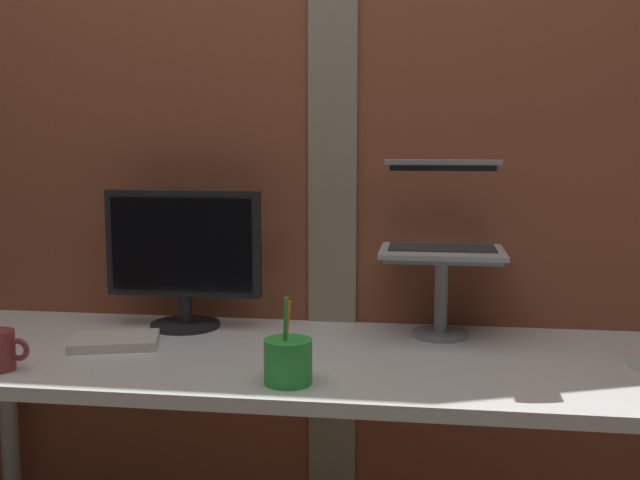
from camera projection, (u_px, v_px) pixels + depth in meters
The scene contains 7 objects.
brick_wall_back at pixel (310, 125), 2.05m from camera, with size 3.74×0.16×2.59m.
desk at pixel (314, 387), 1.75m from camera, with size 1.95×0.63×0.77m.
monitor at pixel (183, 251), 1.96m from camera, with size 0.40×0.18×0.36m.
laptop_stand at pixel (441, 281), 1.88m from camera, with size 0.28×0.22×0.21m.
laptop at pixel (442, 226), 1.93m from camera, with size 0.30×0.30×0.23m.
pen_cup at pixel (288, 361), 1.53m from camera, with size 0.10×0.10×0.18m.
paper_clutter_stack at pixel (115, 341), 1.81m from camera, with size 0.20×0.14×0.02m, color silver.
Camera 1 is at (0.32, -1.67, 1.26)m, focal length 42.73 mm.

